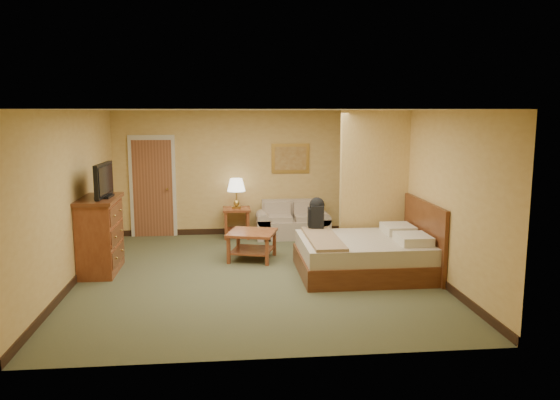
{
  "coord_description": "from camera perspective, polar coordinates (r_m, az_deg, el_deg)",
  "views": [
    {
      "loc": [
        -0.46,
        -8.39,
        2.58
      ],
      "look_at": [
        0.45,
        0.6,
        1.11
      ],
      "focal_mm": 35.0,
      "sensor_mm": 36.0,
      "label": 1
    }
  ],
  "objects": [
    {
      "name": "partition",
      "position": [
        9.75,
        9.79,
        1.6
      ],
      "size": [
        1.2,
        0.15,
        2.6
      ],
      "primitive_type": "cube",
      "color": "tan",
      "rests_on": "floor"
    },
    {
      "name": "loveseat",
      "position": [
        11.28,
        1.33,
        -2.67
      ],
      "size": [
        1.5,
        0.7,
        0.76
      ],
      "color": "tan",
      "rests_on": "floor"
    },
    {
      "name": "tv",
      "position": [
        9.07,
        -17.94,
        1.86
      ],
      "size": [
        0.24,
        0.9,
        0.55
      ],
      "rotation": [
        0.0,
        0.0,
        -0.05
      ],
      "color": "black",
      "rests_on": "dresser"
    },
    {
      "name": "left_wall",
      "position": [
        8.79,
        -20.83,
        0.29
      ],
      "size": [
        0.02,
        6.0,
        2.6
      ],
      "primitive_type": "cube",
      "color": "tan",
      "rests_on": "floor"
    },
    {
      "name": "dresser",
      "position": [
        9.23,
        -18.28,
        -3.47
      ],
      "size": [
        0.6,
        1.15,
        1.22
      ],
      "color": "brown",
      "rests_on": "floor"
    },
    {
      "name": "coffee_table",
      "position": [
        9.58,
        -2.94,
        -4.13
      ],
      "size": [
        0.97,
        0.97,
        0.5
      ],
      "rotation": [
        0.0,
        0.0,
        -0.28
      ],
      "color": "brown",
      "rests_on": "floor"
    },
    {
      "name": "right_wall",
      "position": [
        9.07,
        15.01,
        0.84
      ],
      "size": [
        0.02,
        6.0,
        2.6
      ],
      "primitive_type": "cube",
      "color": "tan",
      "rests_on": "floor"
    },
    {
      "name": "wall_picture",
      "position": [
        11.48,
        1.1,
        4.37
      ],
      "size": [
        0.8,
        0.04,
        0.62
      ],
      "color": "#B78E3F",
      "rests_on": "back_wall"
    },
    {
      "name": "backpack",
      "position": [
        9.32,
        3.88,
        -1.34
      ],
      "size": [
        0.26,
        0.34,
        0.56
      ],
      "rotation": [
        0.0,
        0.0,
        -0.09
      ],
      "color": "black",
      "rests_on": "bed"
    },
    {
      "name": "baseboard",
      "position": [
        11.66,
        -3.39,
        -3.23
      ],
      "size": [
        5.5,
        0.02,
        0.12
      ],
      "primitive_type": "cube",
      "color": "black",
      "rests_on": "floor"
    },
    {
      "name": "door",
      "position": [
        11.55,
        -13.14,
        1.33
      ],
      "size": [
        0.94,
        0.16,
        2.1
      ],
      "color": "beige",
      "rests_on": "floor"
    },
    {
      "name": "table_lamp",
      "position": [
        11.14,
        -4.59,
        1.49
      ],
      "size": [
        0.37,
        0.37,
        0.61
      ],
      "color": "#B08F40",
      "rests_on": "side_table"
    },
    {
      "name": "ceiling",
      "position": [
        8.4,
        -2.69,
        9.4
      ],
      "size": [
        6.0,
        6.0,
        0.0
      ],
      "primitive_type": "plane",
      "rotation": [
        3.14,
        0.0,
        0.0
      ],
      "color": "white",
      "rests_on": "back_wall"
    },
    {
      "name": "floor",
      "position": [
        8.78,
        -2.56,
        -7.81
      ],
      "size": [
        6.0,
        6.0,
        0.0
      ],
      "primitive_type": "plane",
      "color": "#4E5134",
      "rests_on": "ground"
    },
    {
      "name": "back_wall",
      "position": [
        11.47,
        -3.45,
        2.85
      ],
      "size": [
        5.5,
        0.02,
        2.6
      ],
      "primitive_type": "cube",
      "color": "tan",
      "rests_on": "floor"
    },
    {
      "name": "side_table",
      "position": [
        11.25,
        -4.55,
        -1.9
      ],
      "size": [
        0.56,
        0.56,
        0.61
      ],
      "color": "brown",
      "rests_on": "floor"
    },
    {
      "name": "bed",
      "position": [
        8.88,
        9.3,
        -5.62
      ],
      "size": [
        2.11,
        1.8,
        1.16
      ],
      "color": "#522613",
      "rests_on": "floor"
    }
  ]
}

